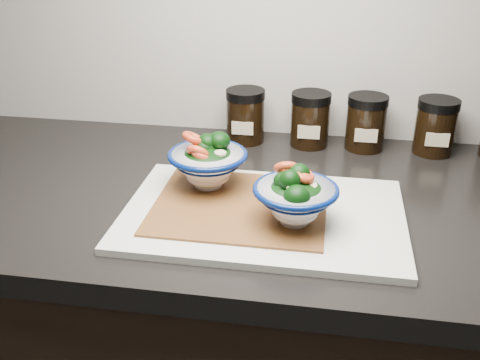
% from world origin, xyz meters
% --- Properties ---
extents(countertop, '(3.50, 0.60, 0.04)m').
position_xyz_m(countertop, '(0.00, 1.45, 0.88)').
color(countertop, black).
rests_on(countertop, cabinet).
extents(cutting_board, '(0.45, 0.30, 0.01)m').
position_xyz_m(cutting_board, '(-0.12, 1.36, 0.91)').
color(cutting_board, silver).
rests_on(cutting_board, countertop).
extents(bamboo_mat, '(0.28, 0.24, 0.00)m').
position_xyz_m(bamboo_mat, '(-0.16, 1.37, 0.91)').
color(bamboo_mat, brown).
rests_on(bamboo_mat, cutting_board).
extents(bowl_left, '(0.14, 0.14, 0.10)m').
position_xyz_m(bowl_left, '(-0.23, 1.44, 0.96)').
color(bowl_left, white).
rests_on(bowl_left, bamboo_mat).
extents(bowl_right, '(0.13, 0.13, 0.10)m').
position_xyz_m(bowl_right, '(-0.07, 1.33, 0.96)').
color(bowl_right, white).
rests_on(bowl_right, bamboo_mat).
extents(spice_jar_a, '(0.08, 0.08, 0.11)m').
position_xyz_m(spice_jar_a, '(-0.20, 1.69, 0.96)').
color(spice_jar_a, black).
rests_on(spice_jar_a, countertop).
extents(spice_jar_b, '(0.08, 0.08, 0.11)m').
position_xyz_m(spice_jar_b, '(-0.06, 1.69, 0.96)').
color(spice_jar_b, black).
rests_on(spice_jar_b, countertop).
extents(spice_jar_c, '(0.08, 0.08, 0.11)m').
position_xyz_m(spice_jar_c, '(0.05, 1.69, 0.96)').
color(spice_jar_c, black).
rests_on(spice_jar_c, countertop).
extents(spice_jar_d, '(0.08, 0.08, 0.11)m').
position_xyz_m(spice_jar_d, '(0.19, 1.69, 0.96)').
color(spice_jar_d, black).
rests_on(spice_jar_d, countertop).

